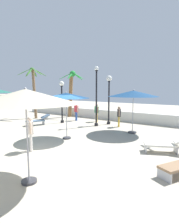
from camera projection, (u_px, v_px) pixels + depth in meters
name	position (u px, v px, depth m)	size (l,w,h in m)	color
ground_plane	(55.00, 146.00, 9.23)	(56.00, 56.00, 0.00)	#B2A893
boundary_wall	(126.00, 117.00, 16.03)	(25.20, 0.30, 0.87)	silver
patio_umbrella_0	(26.00, 97.00, 5.29)	(3.05, 3.05, 2.87)	#333338
patio_umbrella_1	(133.00, 94.00, 11.60)	(3.16, 3.16, 2.78)	#333338
patio_umbrella_4	(66.00, 96.00, 10.25)	(2.62, 2.62, 2.67)	#333338
palm_tree_1	(71.00, 89.00, 18.40)	(2.51, 2.67, 4.60)	brown
palm_tree_2	(34.00, 86.00, 17.60)	(2.79, 2.57, 4.85)	brown
lamp_post_0	(62.00, 96.00, 15.24)	(0.40, 0.40, 3.46)	black
lamp_post_1	(96.00, 93.00, 13.87)	(0.31, 0.31, 4.47)	black
lamp_post_2	(109.00, 91.00, 14.55)	(0.43, 0.43, 3.86)	black
lounge_chair_1	(38.00, 120.00, 14.46)	(1.21, 1.91, 0.81)	#B7B7BC
lounge_chair_2	(166.00, 144.00, 8.19)	(1.91, 1.31, 0.82)	#B7B7BC
guest_0	(119.00, 115.00, 13.71)	(0.39, 0.50, 1.54)	gold
guest_1	(30.00, 130.00, 8.31)	(0.47, 0.40, 1.60)	silver
guest_2	(76.00, 110.00, 16.44)	(0.52, 0.37, 1.55)	#3359B2
guest_3	(97.00, 111.00, 15.84)	(0.47, 0.40, 1.55)	gold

